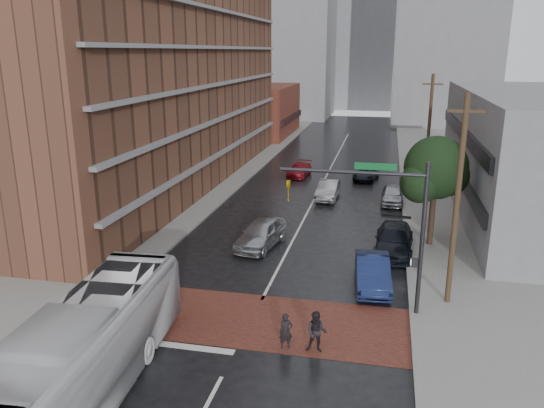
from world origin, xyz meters
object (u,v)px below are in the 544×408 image
at_px(transit_bus, 82,354).
at_px(pedestrian_a, 286,331).
at_px(car_travel_c, 299,170).
at_px(car_parked_mid, 394,240).
at_px(suv_travel, 366,174).
at_px(car_parked_far, 392,195).
at_px(car_parked_near, 373,272).
at_px(pedestrian_b, 317,332).
at_px(car_travel_a, 261,234).
at_px(car_travel_b, 328,190).

relative_size(transit_bus, pedestrian_a, 8.15).
distance_m(car_travel_c, car_parked_mid, 20.83).
distance_m(car_travel_c, suv_travel, 6.39).
height_order(pedestrian_a, car_parked_far, pedestrian_a).
bearing_deg(car_travel_c, car_parked_near, -66.49).
height_order(transit_bus, pedestrian_b, transit_bus).
bearing_deg(car_travel_a, car_parked_near, -22.59).
xyz_separation_m(transit_bus, car_parked_mid, (10.56, 16.58, -0.93)).
distance_m(car_travel_c, car_parked_near, 25.23).
distance_m(pedestrian_b, car_parked_far, 23.08).
relative_size(pedestrian_a, car_parked_near, 0.32).
height_order(car_travel_b, car_parked_mid, car_parked_mid).
bearing_deg(pedestrian_a, transit_bus, -163.79).
bearing_deg(pedestrian_b, pedestrian_a, 178.75).
xyz_separation_m(pedestrian_b, car_travel_a, (-4.97, 11.19, -0.03)).
bearing_deg(car_travel_c, car_travel_a, -82.05).
bearing_deg(pedestrian_a, car_parked_far, 58.87).
bearing_deg(suv_travel, car_travel_a, -96.56).
relative_size(pedestrian_b, car_travel_c, 0.40).
xyz_separation_m(car_parked_near, car_parked_mid, (1.10, 5.16, -0.00)).
bearing_deg(car_parked_near, car_travel_c, 102.84).
height_order(car_travel_a, car_parked_near, car_travel_a).
xyz_separation_m(car_travel_b, car_travel_c, (-3.64, 7.58, -0.11)).
bearing_deg(car_parked_mid, car_parked_near, -99.77).
relative_size(transit_bus, car_parked_far, 2.90).
xyz_separation_m(car_travel_c, suv_travel, (6.39, -0.20, -0.06)).
relative_size(pedestrian_a, car_travel_c, 0.35).
xyz_separation_m(pedestrian_b, car_parked_near, (1.99, 6.77, -0.08)).
distance_m(car_travel_c, car_parked_far, 11.82).
distance_m(pedestrian_b, suv_travel, 30.57).
xyz_separation_m(transit_bus, car_travel_c, (1.68, 35.42, -1.09)).
xyz_separation_m(car_travel_c, car_parked_far, (8.81, -7.88, 0.10)).
distance_m(pedestrian_a, car_parked_near, 7.50).
relative_size(car_travel_a, car_parked_mid, 0.91).
xyz_separation_m(transit_bus, car_travel_b, (5.32, 27.84, -0.98)).
relative_size(transit_bus, suv_travel, 3.02).
bearing_deg(car_parked_far, car_travel_b, 177.27).
distance_m(car_parked_near, car_parked_mid, 5.27).
xyz_separation_m(pedestrian_a, car_travel_b, (-0.90, 23.19, -0.02)).
bearing_deg(car_travel_a, transit_bus, -89.12).
height_order(pedestrian_a, car_parked_near, car_parked_near).
xyz_separation_m(car_travel_b, car_parked_near, (4.14, -16.42, 0.05)).
relative_size(car_travel_b, suv_travel, 1.10).
distance_m(transit_bus, pedestrian_a, 7.83).
bearing_deg(car_travel_b, pedestrian_b, -83.04).
distance_m(car_travel_a, car_travel_b, 12.32).
bearing_deg(car_travel_b, transit_bus, -99.16).
xyz_separation_m(car_travel_a, suv_travel, (5.57, 19.38, -0.28)).
bearing_deg(pedestrian_b, car_travel_c, 99.41).
bearing_deg(car_travel_a, car_travel_b, 86.64).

